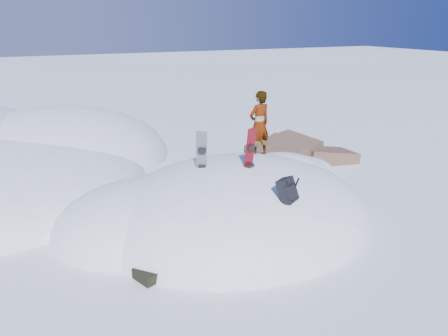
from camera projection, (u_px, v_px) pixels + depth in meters
name	position (u px, v px, depth m)	size (l,w,h in m)	color
ground	(237.00, 220.00, 11.01)	(120.00, 120.00, 0.00)	white
snow_mound	(226.00, 217.00, 11.15)	(8.00, 6.00, 3.00)	white
rock_outcrop	(292.00, 165.00, 15.11)	(4.68, 4.41, 1.68)	brown
snowboard_red	(249.00, 159.00, 10.30)	(0.35, 0.30, 1.56)	red
snowboard_dark	(201.00, 160.00, 10.40)	(0.32, 0.30, 1.41)	black
backpack	(288.00, 190.00, 9.12)	(0.52, 0.58, 0.61)	black
gear_pile	(157.00, 269.00, 8.60)	(1.00, 0.78, 0.26)	black
person	(259.00, 124.00, 11.77)	(0.66, 0.43, 1.81)	slate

